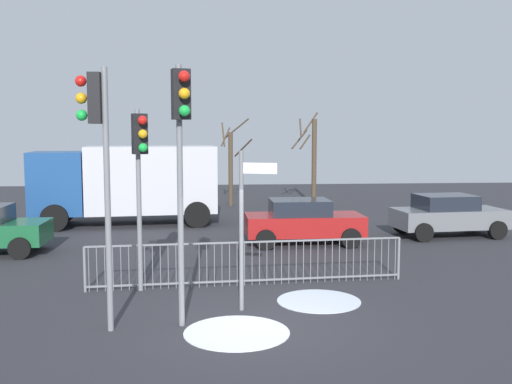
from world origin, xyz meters
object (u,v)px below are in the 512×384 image
(car_red_far, at_px, (303,221))
(bare_tree_centre, at_px, (231,164))
(traffic_light_rear_left, at_px, (181,137))
(bare_tree_left, at_px, (312,158))
(delivery_truck, at_px, (128,181))
(car_grey_trailing, at_px, (448,215))
(traffic_light_mid_left, at_px, (140,159))
(traffic_light_mid_right, at_px, (98,140))
(direction_sign_post, at_px, (244,222))

(car_red_far, distance_m, bare_tree_centre, 10.66)
(traffic_light_rear_left, xyz_separation_m, bare_tree_left, (5.71, 18.20, -1.20))
(car_red_far, distance_m, delivery_truck, 7.81)
(traffic_light_rear_left, relative_size, car_grey_trailing, 1.24)
(car_grey_trailing, distance_m, bare_tree_left, 9.86)
(traffic_light_mid_left, relative_size, traffic_light_mid_right, 0.87)
(direction_sign_post, bearing_deg, bare_tree_left, 95.72)
(traffic_light_mid_right, xyz_separation_m, bare_tree_left, (7.18, 18.24, -1.15))
(traffic_light_mid_left, distance_m, car_red_far, 7.48)
(traffic_light_rear_left, xyz_separation_m, delivery_truck, (-2.67, 12.61, -1.82))
(delivery_truck, height_order, bare_tree_left, bare_tree_left)
(traffic_light_rear_left, distance_m, car_red_far, 9.20)
(bare_tree_left, relative_size, bare_tree_centre, 1.07)
(traffic_light_mid_left, height_order, car_red_far, traffic_light_mid_left)
(bare_tree_centre, bearing_deg, delivery_truck, -126.65)
(traffic_light_rear_left, xyz_separation_m, direction_sign_post, (1.20, 0.98, -1.73))
(car_grey_trailing, relative_size, bare_tree_centre, 0.91)
(traffic_light_mid_right, height_order, bare_tree_centre, traffic_light_mid_right)
(traffic_light_rear_left, xyz_separation_m, car_grey_trailing, (8.87, 9.00, -2.80))
(bare_tree_left, bearing_deg, direction_sign_post, -104.67)
(direction_sign_post, height_order, car_grey_trailing, direction_sign_post)
(traffic_light_mid_right, relative_size, car_red_far, 1.26)
(traffic_light_mid_left, bearing_deg, traffic_light_rear_left, 89.90)
(direction_sign_post, relative_size, bare_tree_left, 0.70)
(car_red_far, bearing_deg, bare_tree_left, 77.57)
(direction_sign_post, distance_m, car_grey_trailing, 11.14)
(traffic_light_mid_right, distance_m, delivery_truck, 12.83)
(delivery_truck, bearing_deg, car_red_far, 138.22)
(car_grey_trailing, bearing_deg, traffic_light_rear_left, -139.83)
(car_red_far, distance_m, bare_tree_left, 10.54)
(traffic_light_mid_left, distance_m, direction_sign_post, 3.00)
(car_red_far, xyz_separation_m, bare_tree_left, (2.14, 10.19, 1.60))
(traffic_light_rear_left, relative_size, delivery_truck, 0.67)
(traffic_light_mid_right, height_order, bare_tree_left, traffic_light_mid_right)
(traffic_light_rear_left, distance_m, bare_tree_left, 19.11)
(car_red_far, height_order, car_grey_trailing, same)
(delivery_truck, bearing_deg, traffic_light_rear_left, 96.62)
(direction_sign_post, relative_size, bare_tree_centre, 0.75)
(bare_tree_left, bearing_deg, traffic_light_mid_right, -111.50)
(traffic_light_mid_left, bearing_deg, bare_tree_centre, -121.71)
(delivery_truck, bearing_deg, traffic_light_mid_right, 90.06)
(car_red_far, bearing_deg, car_grey_trailing, 10.03)
(traffic_light_rear_left, distance_m, car_grey_trailing, 12.94)
(traffic_light_mid_right, relative_size, bare_tree_centre, 1.10)
(direction_sign_post, xyz_separation_m, bare_tree_left, (4.51, 17.21, 0.53))
(car_grey_trailing, distance_m, delivery_truck, 12.13)
(traffic_light_mid_left, xyz_separation_m, bare_tree_left, (6.75, 15.62, -0.69))
(direction_sign_post, relative_size, car_grey_trailing, 0.83)
(traffic_light_mid_right, relative_size, car_grey_trailing, 1.22)
(direction_sign_post, height_order, car_red_far, direction_sign_post)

